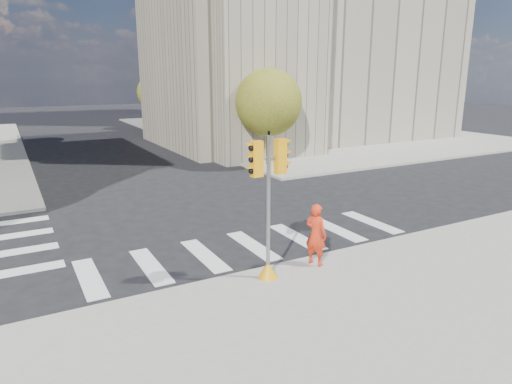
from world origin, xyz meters
TOP-DOWN VIEW (x-y plane):
  - ground at (0.00, 0.00)m, footprint 160.00×160.00m
  - sidewalk_far_right at (20.00, 26.00)m, footprint 28.00×40.00m
  - civic_building at (15.59, 19.12)m, footprint 26.00×16.00m
  - office_tower at (22.00, 42.00)m, footprint 20.00×18.00m
  - tree_re_near at (7.50, 10.00)m, footprint 4.20×4.20m
  - tree_re_mid at (7.50, 22.00)m, footprint 4.60×4.60m
  - tree_re_far at (7.50, 34.00)m, footprint 4.00×4.00m
  - lamp_near at (8.00, 14.00)m, footprint 0.35×0.18m
  - lamp_far at (8.00, 28.00)m, footprint 0.35×0.18m
  - traffic_signal at (-1.09, -4.73)m, footprint 1.07×0.56m
  - photographer at (0.64, -4.60)m, footprint 0.69×0.82m

SIDE VIEW (x-z plane):
  - ground at x=0.00m, z-range 0.00..0.00m
  - sidewalk_far_right at x=20.00m, z-range 0.00..0.15m
  - photographer at x=0.64m, z-range 0.15..2.06m
  - traffic_signal at x=-1.09m, z-range -0.19..3.98m
  - tree_re_far at x=7.50m, z-range 0.93..6.80m
  - tree_re_near at x=7.50m, z-range 0.97..7.13m
  - tree_re_mid at x=7.50m, z-range 1.02..7.68m
  - lamp_near at x=8.00m, z-range 0.52..8.63m
  - lamp_far at x=8.00m, z-range 0.52..8.63m
  - civic_building at x=15.59m, z-range -2.43..16.96m
  - office_tower at x=22.00m, z-range 0.00..30.00m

